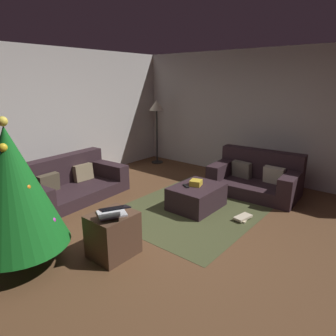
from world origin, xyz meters
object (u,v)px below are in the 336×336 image
object	(u,v)px
couch_left	(69,183)
christmas_tree	(13,188)
tv_remote	(186,186)
corner_lamp	(157,110)
couch_right	(256,178)
side_table	(113,235)
ottoman	(197,197)
book_stack	(243,218)
laptop	(113,212)
gift_box	(196,183)

from	to	relation	value
couch_left	christmas_tree	world-z (taller)	christmas_tree
tv_remote	corner_lamp	xyz separation A→B (m)	(1.80, 2.20, 0.92)
couch_right	side_table	world-z (taller)	couch_right
christmas_tree	corner_lamp	world-z (taller)	christmas_tree
couch_left	christmas_tree	distance (m)	2.13
ottoman	couch_left	bearing A→B (deg)	117.48
couch_left	corner_lamp	xyz separation A→B (m)	(2.71, 0.32, 1.05)
book_stack	corner_lamp	xyz separation A→B (m)	(1.59, 3.11, 1.28)
couch_left	laptop	xyz separation A→B (m)	(-0.74, -2.07, 0.33)
gift_box	christmas_tree	xyz separation A→B (m)	(-2.55, 0.60, 0.50)
couch_right	laptop	size ratio (longest dim) A/B	3.09
couch_right	corner_lamp	size ratio (longest dim) A/B	1.02
tv_remote	side_table	xyz separation A→B (m)	(-1.62, -0.13, -0.12)
couch_left	ottoman	xyz separation A→B (m)	(1.04, -2.00, -0.07)
ottoman	book_stack	bearing A→B (deg)	-84.55
couch_left	gift_box	bearing A→B (deg)	114.09
tv_remote	book_stack	world-z (taller)	tv_remote
couch_left	couch_right	bearing A→B (deg)	129.12
couch_right	christmas_tree	bearing A→B (deg)	70.45
couch_left	side_table	world-z (taller)	couch_left
gift_box	laptop	size ratio (longest dim) A/B	0.36
christmas_tree	side_table	xyz separation A→B (m)	(0.77, -0.64, -0.65)
couch_left	ottoman	distance (m)	2.26
couch_left	side_table	size ratio (longest dim) A/B	3.57
couch_left	couch_right	size ratio (longest dim) A/B	1.20
laptop	tv_remote	bearing A→B (deg)	6.29
ottoman	tv_remote	distance (m)	0.27
laptop	corner_lamp	size ratio (longest dim) A/B	0.33
ottoman	laptop	bearing A→B (deg)	-178.03
corner_lamp	christmas_tree	bearing A→B (deg)	-158.05
side_table	gift_box	bearing A→B (deg)	1.28
couch_right	gift_box	size ratio (longest dim) A/B	8.49
couch_left	laptop	bearing A→B (deg)	66.12
laptop	book_stack	size ratio (longest dim) A/B	1.62
couch_left	laptop	distance (m)	2.22
tv_remote	side_table	bearing A→B (deg)	-143.85
side_table	laptop	distance (m)	0.33
ottoman	gift_box	size ratio (longest dim) A/B	4.56
couch_left	laptop	world-z (taller)	laptop
book_stack	ottoman	bearing A→B (deg)	95.45
couch_left	corner_lamp	bearing A→B (deg)	-177.44
couch_right	christmas_tree	xyz separation A→B (m)	(-3.80, 1.09, 0.63)
ottoman	corner_lamp	size ratio (longest dim) A/B	0.55
gift_box	ottoman	bearing A→B (deg)	-117.39
couch_left	book_stack	distance (m)	3.01
laptop	corner_lamp	world-z (taller)	corner_lamp
couch_left	tv_remote	distance (m)	2.10
laptop	book_stack	distance (m)	2.07
ottoman	laptop	xyz separation A→B (m)	(-1.78, -0.06, 0.40)
gift_box	book_stack	xyz separation A→B (m)	(0.06, -0.82, -0.38)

